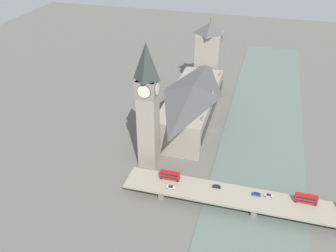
% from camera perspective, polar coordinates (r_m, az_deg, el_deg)
% --- Properties ---
extents(ground_plane, '(600.00, 600.00, 0.00)m').
position_cam_1_polar(ground_plane, '(256.46, 7.04, -0.76)').
color(ground_plane, '#605E56').
extents(river_water, '(52.42, 360.00, 0.30)m').
position_cam_1_polar(river_water, '(254.94, 14.19, -1.75)').
color(river_water, slate).
rests_on(river_water, ground_plane).
extents(parliament_hall, '(29.71, 89.56, 27.57)m').
position_cam_1_polar(parliament_hall, '(258.93, 3.69, 3.28)').
color(parliament_hall, gray).
rests_on(parliament_hall, ground_plane).
extents(clock_tower, '(11.52, 11.52, 74.60)m').
position_cam_1_polar(clock_tower, '(204.02, -3.12, 3.24)').
color(clock_tower, gray).
rests_on(clock_tower, ground_plane).
extents(victoria_tower, '(18.92, 18.92, 58.46)m').
position_cam_1_polar(victoria_tower, '(305.64, 6.15, 10.48)').
color(victoria_tower, gray).
rests_on(victoria_tower, ground_plane).
extents(road_bridge, '(136.85, 16.99, 5.69)m').
position_cam_1_polar(road_bridge, '(197.93, 13.19, -11.05)').
color(road_bridge, gray).
rests_on(road_bridge, ground_plane).
extents(double_decker_bus_lead, '(10.97, 2.59, 4.88)m').
position_cam_1_polar(double_decker_bus_lead, '(200.63, 20.31, -10.33)').
color(double_decker_bus_lead, red).
rests_on(double_decker_bus_lead, road_bridge).
extents(double_decker_bus_mid, '(10.96, 2.61, 4.99)m').
position_cam_1_polar(double_decker_bus_mid, '(202.32, 0.28, -7.51)').
color(double_decker_bus_mid, red).
rests_on(double_decker_bus_mid, road_bridge).
extents(car_northbound_lead, '(4.46, 1.77, 1.36)m').
position_cam_1_polar(car_northbound_lead, '(199.17, 13.32, -10.06)').
color(car_northbound_lead, navy).
rests_on(car_northbound_lead, road_bridge).
extents(car_northbound_mid, '(3.95, 1.78, 1.29)m').
position_cam_1_polar(car_northbound_mid, '(199.91, 15.06, -10.18)').
color(car_northbound_mid, silver).
rests_on(car_northbound_mid, road_bridge).
extents(car_northbound_tail, '(4.22, 1.84, 1.33)m').
position_cam_1_polar(car_northbound_tail, '(198.07, 0.40, -9.29)').
color(car_northbound_tail, silver).
rests_on(car_northbound_tail, road_bridge).
extents(car_southbound_mid, '(4.25, 1.79, 1.46)m').
position_cam_1_polar(car_southbound_mid, '(200.05, 7.43, -9.11)').
color(car_southbound_mid, black).
rests_on(car_southbound_mid, road_bridge).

